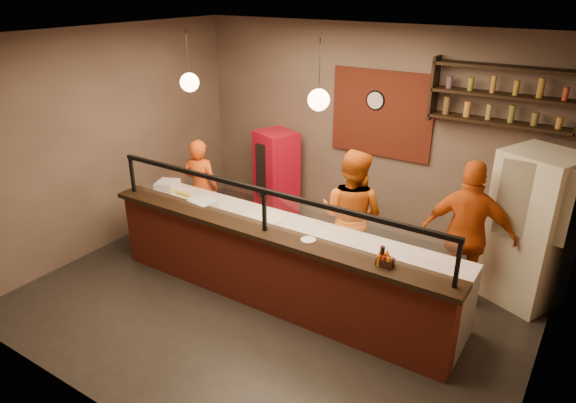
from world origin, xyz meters
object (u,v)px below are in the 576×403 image
Objects in this scene: cook_mid at (351,216)px; fridge at (532,229)px; red_cooler at (276,173)px; condiment_caddy at (385,262)px; pizza_dough at (266,218)px; pepper_mill at (382,256)px; cook_right at (468,235)px; wall_clock at (376,100)px; cook_left at (201,187)px.

cook_mid is 0.93× the size of fridge.
cook_mid is 2.40m from red_cooler.
cook_mid is at bearing 129.06° from condiment_caddy.
fridge is 3.29m from pizza_dough.
fridge is (2.06, 0.74, 0.06)m from cook_mid.
cook_mid is 1.26× the size of red_cooler.
pepper_mill is at bearing -16.55° from pizza_dough.
cook_right is 2.51m from pizza_dough.
red_cooler is at bearing 140.95° from condiment_caddy.
red_cooler is 3.12× the size of pizza_dough.
wall_clock reaches higher than pizza_dough.
cook_right reaches higher than pizza_dough.
condiment_caddy is 0.07m from pepper_mill.
red_cooler is 6.59× the size of pepper_mill.
cook_left is 9.61× the size of condiment_caddy.
cook_left is 1.78m from pizza_dough.
cook_mid reaches higher than red_cooler.
pepper_mill is at bearing 144.36° from cook_left.
cook_right is 3.63m from red_cooler.
wall_clock is 2.14m from red_cooler.
cook_mid is at bearing -10.21° from red_cooler.
cook_right is (1.88, -1.33, -1.16)m from wall_clock.
wall_clock is at bearing 32.23° from red_cooler.
cook_mid is 3.94× the size of pizza_dough.
cook_left is at bearing -91.57° from red_cooler.
fridge is at bearing -160.50° from cook_mid.
pepper_mill is (3.52, -1.15, 0.40)m from cook_left.
wall_clock is 3.00m from cook_left.
pizza_dough is at bearing -38.20° from red_cooler.
condiment_caddy is at bearing -96.75° from fridge.
red_cooler is at bearing -169.04° from wall_clock.
red_cooler is 8.97× the size of condiment_caddy.
pepper_mill is at bearing 127.63° from cook_mid.
pizza_dough is (1.67, -0.60, 0.13)m from cook_left.
wall_clock is 2.01m from cook_mid.
cook_mid is 11.31× the size of condiment_caddy.
cook_mid is at bearing 163.65° from cook_left.
cook_left is 4.72m from fridge.
cook_left is 0.79× the size of fridge.
cook_right is 0.81m from fridge.
red_cooler reaches higher than pepper_mill.
pepper_mill is (0.93, -1.20, 0.26)m from cook_mid.
cook_left reaches higher than pepper_mill.
cook_mid is at bearing -2.10° from cook_right.
pizza_dough is at bearing 35.45° from cook_mid.
wall_clock is 0.15× the size of fridge.
wall_clock reaches higher than pepper_mill.
condiment_caddy is (0.96, -1.19, 0.20)m from cook_mid.
cook_mid is 1.54m from condiment_caddy.
cook_mid is (2.59, 0.05, 0.14)m from cook_left.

